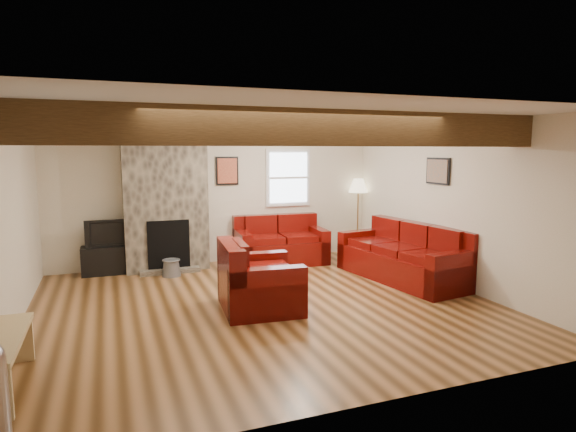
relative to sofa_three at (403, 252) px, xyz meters
The scene contains 16 objects.
room 2.65m from the sofa_three, 169.41° to the right, with size 8.00×8.00×8.00m.
oak_beam 3.54m from the sofa_three, 145.35° to the right, with size 6.00×0.36×0.38m, color #362310.
chimney_breast 4.10m from the sofa_three, 149.77° to the left, with size 1.40×0.67×2.50m.
back_window 2.75m from the sofa_three, 116.71° to the left, with size 0.90×0.08×1.10m, color silver, non-canonical shape.
ceiling_dome 2.58m from the sofa_three, 164.57° to the left, with size 0.40×0.40×0.18m, color white, non-canonical shape.
artwork_back 3.47m from the sofa_three, 136.05° to the left, with size 0.42×0.06×0.52m, color black, non-canonical shape.
artwork_right 1.40m from the sofa_three, 18.84° to the right, with size 0.06×0.55×0.42m, color black, non-canonical shape.
sofa_three is the anchor object (origin of this frame).
loveseat 2.29m from the sofa_three, 129.58° to the left, with size 1.63×0.94×0.86m, color #4B0805, non-canonical shape.
armchair_red 2.65m from the sofa_three, 167.58° to the right, with size 1.11×0.97×0.90m, color #4B0805, non-canonical shape.
coffee_table 2.32m from the sofa_three, 165.17° to the left, with size 0.87×0.87×0.45m.
tv_cabinet 4.87m from the sofa_three, 154.87° to the left, with size 0.95×0.38×0.47m, color black.
television 4.87m from the sofa_three, 154.87° to the left, with size 0.79×0.10×0.46m, color black.
floor_lamp 2.27m from the sofa_three, 81.28° to the left, with size 0.39×0.39×1.51m.
pine_bench 5.63m from the sofa_three, 160.76° to the right, with size 0.29×1.26×0.47m, color tan, non-canonical shape.
coal_bucket 3.81m from the sofa_three, 156.41° to the left, with size 0.31×0.31×0.29m, color slate, non-canonical shape.
Camera 1 is at (-1.93, -5.99, 2.08)m, focal length 30.00 mm.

